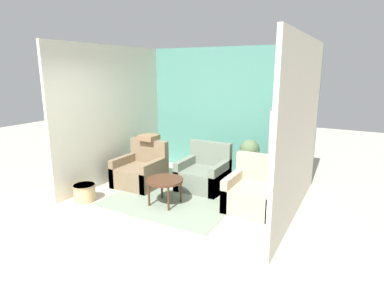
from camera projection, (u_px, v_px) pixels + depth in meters
name	position (u px, v px, depth m)	size (l,w,h in m)	color
ground_plane	(141.00, 230.00, 4.68)	(20.00, 20.00, 0.00)	beige
wall_back_accent	(227.00, 111.00, 7.06)	(3.77, 0.06, 2.75)	#4C897A
wall_left	(113.00, 114.00, 6.57)	(0.06, 3.13, 2.75)	beige
wall_right	(300.00, 131.00, 4.83)	(0.06, 3.13, 2.75)	beige
area_rug	(165.00, 204.00, 5.55)	(2.19, 1.28, 0.01)	gray
coffee_table	(165.00, 182.00, 5.46)	(0.63, 0.63, 0.46)	#472819
armchair_left	(141.00, 172.00, 6.42)	(0.86, 0.83, 0.87)	#7A664C
armchair_right	(255.00, 193.00, 5.32)	(0.86, 0.83, 0.87)	tan
armchair_middle	(204.00, 175.00, 6.25)	(0.86, 0.83, 0.87)	slate
birdcage	(283.00, 149.00, 6.18)	(0.57, 0.57, 1.57)	slate
parrot	(287.00, 101.00, 5.97)	(0.13, 0.24, 0.29)	green
potted_plant	(249.00, 155.00, 6.46)	(0.44, 0.40, 0.91)	beige
wicker_basket	(85.00, 192.00, 5.67)	(0.39, 0.39, 0.30)	tan
throw_pillow	(149.00, 137.00, 6.53)	(0.34, 0.34, 0.10)	#846647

